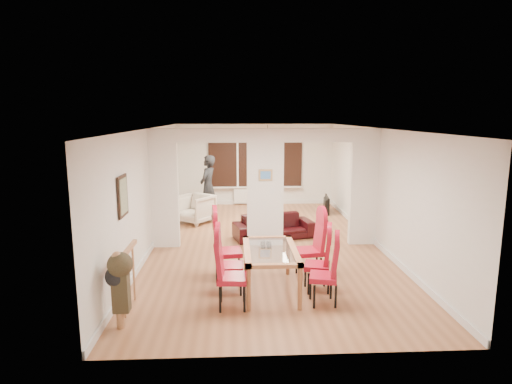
{
  "coord_description": "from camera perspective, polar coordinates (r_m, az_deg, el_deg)",
  "views": [
    {
      "loc": [
        -0.67,
        -9.24,
        2.88
      ],
      "look_at": [
        -0.17,
        0.6,
        1.1
      ],
      "focal_mm": 30.0,
      "sensor_mm": 36.0,
      "label": 1
    }
  ],
  "objects": [
    {
      "name": "dining_chair_lc",
      "position": [
        7.62,
        -3.76,
        -7.35
      ],
      "size": [
        0.52,
        0.52,
        1.17
      ],
      "primitive_type": null,
      "rotation": [
        0.0,
        0.0,
        0.12
      ],
      "color": "maroon",
      "rests_on": "floor"
    },
    {
      "name": "pillar_photo",
      "position": [
        9.26,
        1.28,
        2.27
      ],
      "size": [
        0.3,
        0.03,
        0.25
      ],
      "primitive_type": "cube",
      "color": "#4C8CD8",
      "rests_on": "divider_wall"
    },
    {
      "name": "dining_chair_rc",
      "position": [
        7.74,
        7.06,
        -7.23
      ],
      "size": [
        0.51,
        0.51,
        1.14
      ],
      "primitive_type": null,
      "rotation": [
        0.0,
        0.0,
        0.14
      ],
      "color": "maroon",
      "rests_on": "floor"
    },
    {
      "name": "radiator",
      "position": [
        13.9,
        -0.08,
        -0.46
      ],
      "size": [
        1.4,
        0.08,
        0.5
      ],
      "primitive_type": "cube",
      "color": "white",
      "rests_on": "floor"
    },
    {
      "name": "dining_chair_rb",
      "position": [
        7.2,
        8.15,
        -9.12
      ],
      "size": [
        0.49,
        0.49,
        1.01
      ],
      "primitive_type": null,
      "rotation": [
        0.0,
        0.0,
        -0.25
      ],
      "color": "maroon",
      "rests_on": "floor"
    },
    {
      "name": "floor",
      "position": [
        9.71,
        1.2,
        -7.04
      ],
      "size": [
        5.0,
        9.0,
        0.01
      ],
      "primitive_type": "cube",
      "color": "#9B623E",
      "rests_on": "ground"
    },
    {
      "name": "person",
      "position": [
        12.13,
        -6.42,
        0.71
      ],
      "size": [
        0.75,
        0.62,
        1.77
      ],
      "primitive_type": "imported",
      "rotation": [
        0.0,
        0.0,
        -1.91
      ],
      "color": "black",
      "rests_on": "floor"
    },
    {
      "name": "television",
      "position": [
        12.94,
        9.08,
        -1.64
      ],
      "size": [
        0.87,
        0.2,
        0.5
      ],
      "primitive_type": "imported",
      "rotation": [
        0.0,
        0.0,
        1.47
      ],
      "color": "black",
      "rests_on": "floor"
    },
    {
      "name": "bay_window_blinds",
      "position": [
        13.77,
        -0.09,
        4.48
      ],
      "size": [
        3.0,
        0.08,
        1.8
      ],
      "primitive_type": "cube",
      "color": "black",
      "rests_on": "room_walls"
    },
    {
      "name": "sofa",
      "position": [
        10.18,
        2.37,
        -4.62
      ],
      "size": [
        1.99,
        1.17,
        0.55
      ],
      "primitive_type": "imported",
      "rotation": [
        0.0,
        0.0,
        0.25
      ],
      "color": "black",
      "rests_on": "floor"
    },
    {
      "name": "bottle",
      "position": [
        11.87,
        2.28,
        -2.09
      ],
      "size": [
        0.07,
        0.07,
        0.28
      ],
      "primitive_type": "cylinder",
      "color": "#143F19",
      "rests_on": "coffee_table"
    },
    {
      "name": "dining_chair_la",
      "position": [
        6.54,
        -3.2,
        -10.69
      ],
      "size": [
        0.46,
        0.46,
        1.1
      ],
      "primitive_type": null,
      "rotation": [
        0.0,
        0.0,
        -0.05
      ],
      "color": "maroon",
      "rests_on": "floor"
    },
    {
      "name": "dining_chair_ra",
      "position": [
        6.74,
        8.98,
        -10.51
      ],
      "size": [
        0.49,
        0.49,
        1.02
      ],
      "primitive_type": null,
      "rotation": [
        0.0,
        0.0,
        -0.23
      ],
      "color": "maroon",
      "rests_on": "floor"
    },
    {
      "name": "dining_table",
      "position": [
        7.18,
        1.92,
        -10.34
      ],
      "size": [
        0.87,
        1.54,
        0.72
      ],
      "primitive_type": null,
      "color": "#975C37",
      "rests_on": "floor"
    },
    {
      "name": "armchair",
      "position": [
        11.68,
        -8.1,
        -2.22
      ],
      "size": [
        1.17,
        1.17,
        0.77
      ],
      "primitive_type": "imported",
      "rotation": [
        0.0,
        0.0,
        -0.66
      ],
      "color": "beige",
      "rests_on": "floor"
    },
    {
      "name": "shoes",
      "position": [
        9.49,
        1.33,
        -7.15
      ],
      "size": [
        0.23,
        0.25,
        0.09
      ],
      "primitive_type": null,
      "color": "black",
      "rests_on": "floor"
    },
    {
      "name": "coffee_table",
      "position": [
        11.91,
        1.35,
        -3.25
      ],
      "size": [
        0.97,
        0.58,
        0.21
      ],
      "primitive_type": null,
      "rotation": [
        0.0,
        0.0,
        -0.14
      ],
      "color": "black",
      "rests_on": "floor"
    },
    {
      "name": "dining_chair_lb",
      "position": [
        7.09,
        -3.42,
        -9.27
      ],
      "size": [
        0.42,
        0.42,
        1.03
      ],
      "primitive_type": null,
      "rotation": [
        0.0,
        0.0,
        -0.02
      ],
      "color": "maroon",
      "rests_on": "floor"
    },
    {
      "name": "bowl",
      "position": [
        11.96,
        0.2,
        -2.55
      ],
      "size": [
        0.21,
        0.21,
        0.05
      ],
      "primitive_type": "imported",
      "color": "black",
      "rests_on": "coffee_table"
    },
    {
      "name": "pendant_light",
      "position": [
        12.6,
        1.54,
        6.9
      ],
      "size": [
        0.36,
        0.36,
        0.36
      ],
      "primitive_type": "sphere",
      "color": "orange",
      "rests_on": "room_walls"
    },
    {
      "name": "room_walls",
      "position": [
        9.4,
        1.23,
        0.55
      ],
      "size": [
        5.0,
        9.0,
        2.6
      ],
      "primitive_type": null,
      "color": "silver",
      "rests_on": "floor"
    },
    {
      "name": "wall_poster",
      "position": [
        7.19,
        -17.35,
        -0.51
      ],
      "size": [
        0.04,
        0.52,
        0.67
      ],
      "primitive_type": "cube",
      "color": "gray",
      "rests_on": "room_walls"
    },
    {
      "name": "divider_wall",
      "position": [
        9.4,
        1.23,
        0.55
      ],
      "size": [
        5.0,
        0.18,
        2.6
      ],
      "primitive_type": "cube",
      "color": "white",
      "rests_on": "floor"
    },
    {
      "name": "stair_newel",
      "position": [
        6.67,
        -16.72,
        -10.69
      ],
      "size": [
        0.4,
        1.2,
        1.1
      ],
      "primitive_type": null,
      "color": "#AC764F",
      "rests_on": "floor"
    }
  ]
}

